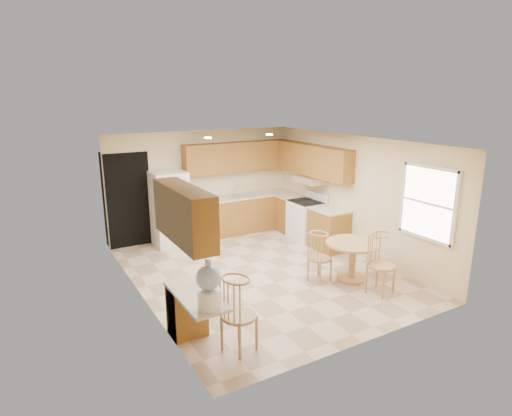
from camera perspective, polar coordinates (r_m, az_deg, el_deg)
floor at (r=8.27m, az=0.70°, el=-8.61°), size 5.50×5.50×0.00m
ceiling at (r=7.63m, az=0.76°, el=8.88°), size 4.50×5.50×0.02m
wall_back at (r=10.25m, az=-7.15°, el=3.26°), size 4.50×0.02×2.50m
wall_front at (r=5.78m, az=14.88°, el=-6.39°), size 4.50×0.02×2.50m
wall_left at (r=7.02m, az=-15.27°, el=-2.61°), size 0.02×5.50×2.50m
wall_right at (r=9.18m, az=12.91°, el=1.62°), size 0.02×5.50×2.50m
doorway at (r=9.76m, az=-16.57°, el=0.94°), size 0.90×0.02×2.10m
base_cab_back at (r=10.55m, az=-1.99°, el=-0.87°), size 2.75×0.60×0.87m
counter_back at (r=10.43m, az=-2.02°, el=1.54°), size 2.75×0.63×0.04m
base_cab_right_a at (r=10.60m, az=4.67°, el=-0.83°), size 0.60×0.59×0.87m
counter_right_a at (r=10.48m, az=4.72°, el=1.56°), size 0.63×0.59×0.04m
base_cab_right_b at (r=9.49m, az=9.65°, el=-2.89°), size 0.60×0.80×0.87m
counter_right_b at (r=9.36m, az=9.78°, el=-0.23°), size 0.63×0.80×0.04m
upper_cab_back at (r=10.37m, az=-2.42°, el=6.86°), size 2.75×0.33×0.70m
upper_cab_right at (r=9.87m, az=7.62°, el=6.33°), size 0.33×2.42×0.70m
upper_cab_left at (r=5.43m, az=-9.60°, el=-0.80°), size 0.33×1.40×0.70m
sink at (r=10.41m, az=-2.14°, el=1.64°), size 0.78×0.44×0.01m
range_hood at (r=9.87m, az=7.25°, el=3.80°), size 0.50×0.76×0.14m
desk_pedestal at (r=6.26m, az=-9.18°, el=-13.32°), size 0.48×0.42×0.72m
desk_top at (r=5.77m, az=-7.95°, el=-11.51°), size 0.50×1.20×0.04m
window at (r=7.89m, az=21.99°, el=0.62°), size 0.06×1.12×1.30m
can_light_a at (r=8.46m, az=-6.41°, el=9.29°), size 0.14×0.14×0.02m
can_light_b at (r=9.11m, az=1.79°, el=9.77°), size 0.14×0.14×0.02m
refrigerator at (r=9.70m, az=-11.43°, el=-0.10°), size 0.74×0.72×1.67m
stove at (r=10.05m, az=6.73°, el=-1.56°), size 0.65×0.76×1.09m
dining_table at (r=7.99m, az=12.74°, el=-6.19°), size 0.98×0.98×0.72m
chair_table_a at (r=7.73m, az=8.94°, el=-6.02°), size 0.41×0.53×0.92m
chair_table_b at (r=7.48m, az=16.98°, el=-6.67°), size 0.46×0.48×1.04m
chair_desk at (r=5.63m, az=-1.81°, el=-13.39°), size 0.46×0.59×1.04m
water_crock at (r=5.28m, az=-6.32°, el=-10.32°), size 0.31×0.31×0.64m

